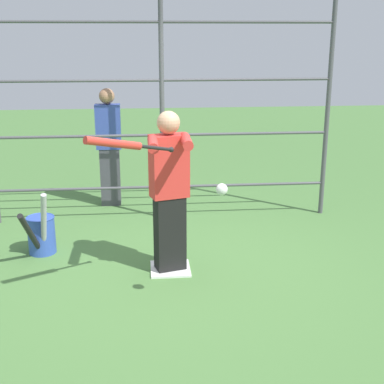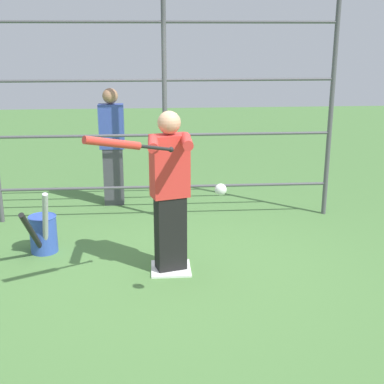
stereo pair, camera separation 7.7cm
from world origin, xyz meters
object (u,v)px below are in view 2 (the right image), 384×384
Objects in this scene: bystander_behind_fence at (112,145)px; batter at (170,188)px; baseball_bat_swinging at (121,144)px; softball_in_flight at (221,190)px; bat_bucket at (43,233)px.

batter is at bearing 107.52° from bystander_behind_fence.
baseball_bat_swinging is 0.88m from softball_in_flight.
bystander_behind_fence reaches higher than softball_in_flight.
batter reaches higher than bystander_behind_fence.
batter reaches higher than bat_bucket.
baseball_bat_swinging reaches higher than softball_in_flight.
batter reaches higher than baseball_bat_swinging.
batter is 1.02m from softball_in_flight.
bat_bucket is (1.75, -1.48, -0.89)m from softball_in_flight.
batter is at bearing -119.65° from baseball_bat_swinging.
softball_in_flight is (-0.38, 0.92, 0.24)m from batter.
bat_bucket is at bearing -53.49° from baseball_bat_swinging.
batter is at bearing 157.86° from bat_bucket.
batter is 1.62m from bat_bucket.
softball_in_flight is at bearing 108.93° from bystander_behind_fence.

